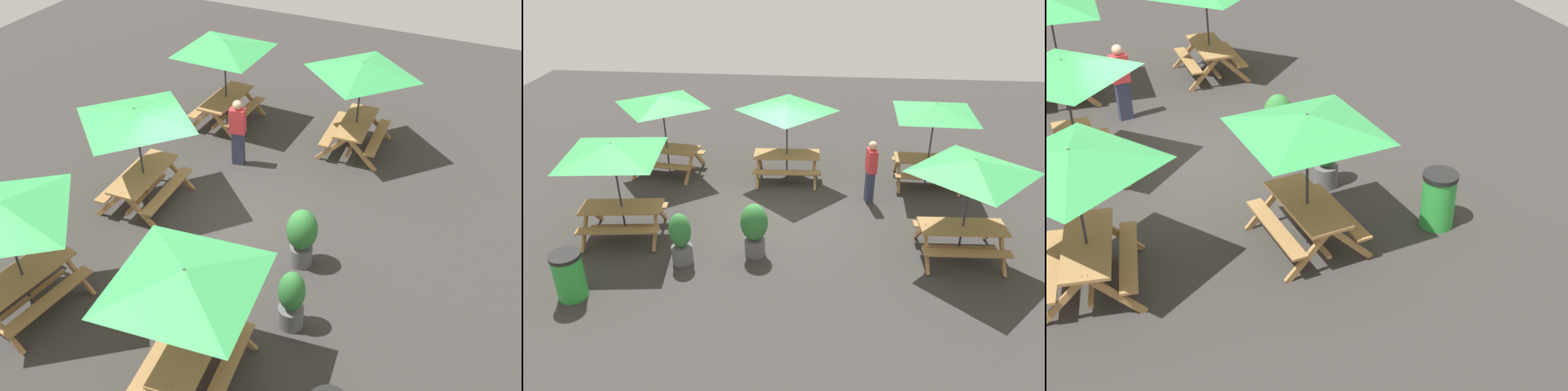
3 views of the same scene
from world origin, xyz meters
The scene contains 9 objects.
ground_plane centered at (0.00, 0.00, 0.00)m, with size 24.73×24.73×0.00m, color #33302D.
picnic_table_0 centered at (3.86, 1.63, 1.99)m, with size 2.83×2.83×2.34m.
picnic_table_1 centered at (-3.46, -1.66, 1.99)m, with size 2.81×2.81×2.34m.
picnic_table_2 centered at (4.03, -1.84, 1.99)m, with size 2.09×2.09×2.34m.
picnic_table_3 centered at (0.01, 1.58, 1.99)m, with size 2.10×2.10×2.34m.
picnic_table_4 centered at (-3.41, 1.70, 1.99)m, with size 2.24×2.24×2.34m.
potted_plant_0 centered at (-0.37, -2.18, 0.69)m, with size 0.59×0.59×1.24m.
potted_plant_1 centered at (-1.86, -2.60, 0.60)m, with size 0.46×0.46×1.18m.
person_standing centered at (2.23, 0.46, 0.89)m, with size 0.28×0.39×1.67m.
Camera 1 is at (-8.11, -4.97, 7.71)m, focal length 40.00 mm.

